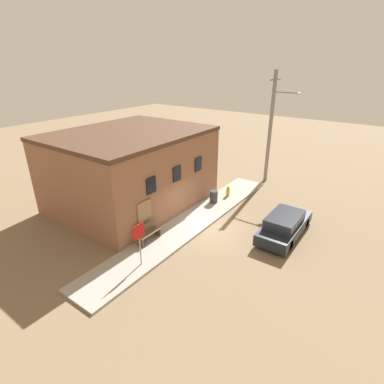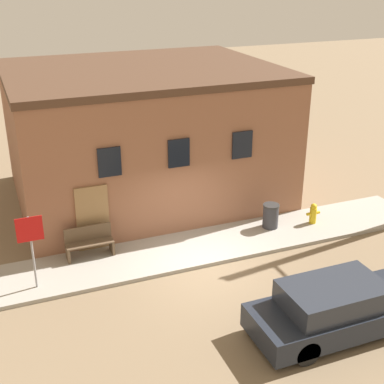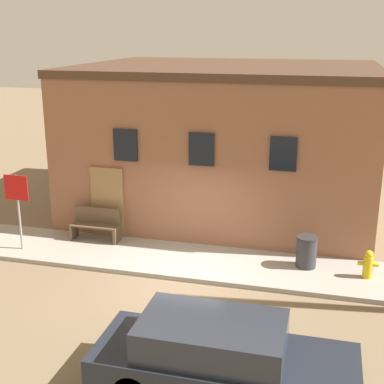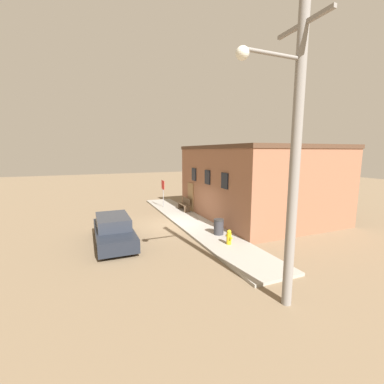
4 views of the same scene
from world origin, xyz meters
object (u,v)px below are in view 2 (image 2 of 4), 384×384
Objects in this scene: stop_sign at (31,239)px; parked_car at (337,308)px; fire_hydrant at (313,213)px; trash_bin at (271,216)px; bench at (89,242)px.

stop_sign is 0.48× the size of parked_car.
trash_bin is at bearing 170.14° from fire_hydrant.
parked_car is at bearing -117.96° from fire_hydrant.
fire_hydrant is 0.50× the size of bench.
trash_bin is (6.01, -0.36, -0.03)m from bench.
stop_sign is at bearing -176.64° from fire_hydrant.
trash_bin is at bearing 5.94° from stop_sign.
stop_sign reaches higher than parked_car.
parked_car is (4.85, -5.63, 0.07)m from bench.
bench reaches higher than trash_bin.
stop_sign reaches higher than trash_bin.
trash_bin is at bearing 77.61° from parked_car.
stop_sign is at bearing -174.06° from trash_bin.
stop_sign reaches higher than bench.
stop_sign is (-9.23, -0.54, 1.14)m from fire_hydrant.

